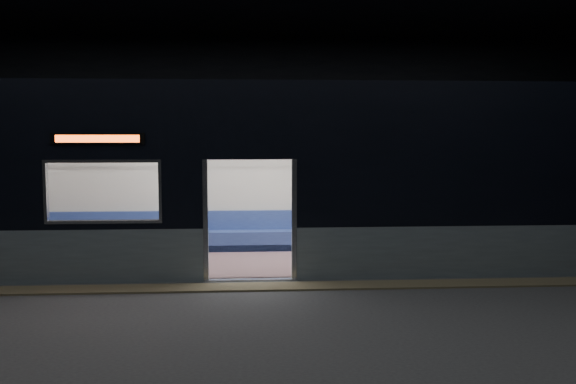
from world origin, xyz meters
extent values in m
cube|color=#47494C|center=(0.00, 0.00, -0.01)|extent=(24.00, 14.00, 0.01)
cube|color=black|center=(0.00, 6.98, 2.50)|extent=(24.00, 0.04, 5.00)
cube|color=black|center=(0.00, -6.98, 2.50)|extent=(24.00, 0.04, 5.00)
cube|color=#8C7F59|center=(0.00, 0.55, 0.01)|extent=(22.80, 0.50, 0.03)
cube|color=#899BA4|center=(4.85, 1.06, 0.45)|extent=(8.30, 0.12, 0.90)
cube|color=black|center=(4.85, 1.06, 2.05)|extent=(8.30, 0.12, 2.30)
cube|color=black|center=(0.00, 1.06, 2.62)|extent=(1.40, 0.12, 1.15)
cube|color=#B7BABC|center=(-0.74, 1.06, 1.02)|extent=(0.08, 0.14, 2.05)
cube|color=#B7BABC|center=(0.74, 1.06, 1.02)|extent=(0.08, 0.14, 2.05)
cube|color=black|center=(-2.45, 0.98, 2.39)|extent=(1.50, 0.04, 0.18)
cube|color=#FF4D12|center=(-2.45, 0.97, 2.39)|extent=(1.34, 0.03, 0.12)
cube|color=silver|center=(0.00, 3.94, 1.60)|extent=(18.00, 0.12, 3.20)
cube|color=black|center=(0.00, 2.50, 3.28)|extent=(18.00, 3.00, 0.15)
cube|color=#7C5A62|center=(0.00, 2.50, 0.02)|extent=(17.76, 2.76, 0.04)
cube|color=silver|center=(0.00, 2.50, 2.35)|extent=(17.76, 2.76, 0.10)
cube|color=navy|center=(0.00, 3.62, 0.24)|extent=(11.00, 0.48, 0.41)
cube|color=navy|center=(0.00, 3.81, 0.65)|extent=(11.00, 0.10, 0.40)
cube|color=#866166|center=(-3.30, 1.41, 0.24)|extent=(4.40, 0.48, 0.41)
cube|color=#866166|center=(3.30, 1.41, 0.24)|extent=(4.40, 0.48, 0.41)
cylinder|color=silver|center=(-0.95, 1.37, 1.17)|extent=(0.04, 0.04, 2.26)
cylinder|color=silver|center=(-0.95, 3.63, 1.17)|extent=(0.04, 0.04, 2.26)
cylinder|color=silver|center=(0.95, 1.37, 1.17)|extent=(0.04, 0.04, 2.26)
cylinder|color=silver|center=(0.95, 3.63, 1.17)|extent=(0.04, 0.04, 2.26)
cylinder|color=silver|center=(0.00, 3.58, 1.95)|extent=(11.00, 0.03, 0.03)
cube|color=black|center=(3.69, 3.39, 0.53)|extent=(0.17, 0.48, 0.16)
cube|color=black|center=(3.90, 3.39, 0.53)|extent=(0.17, 0.48, 0.16)
cylinder|color=black|center=(3.69, 3.17, 0.26)|extent=(0.11, 0.11, 0.43)
cylinder|color=black|center=(3.90, 3.17, 0.26)|extent=(0.11, 0.11, 0.43)
cube|color=#C05C8C|center=(3.80, 3.59, 0.55)|extent=(0.41, 0.22, 0.20)
cylinder|color=#C05C8C|center=(3.80, 3.62, 0.91)|extent=(0.43, 0.43, 0.53)
sphere|color=tan|center=(3.80, 3.60, 1.28)|extent=(0.21, 0.21, 0.21)
sphere|color=black|center=(3.80, 3.64, 1.32)|extent=(0.22, 0.22, 0.22)
cube|color=black|center=(3.84, 3.32, 0.69)|extent=(0.37, 0.34, 0.15)
cube|color=white|center=(4.88, 3.85, 1.46)|extent=(0.95, 0.03, 0.62)
camera|label=1|loc=(-0.03, -9.07, 2.45)|focal=38.00mm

